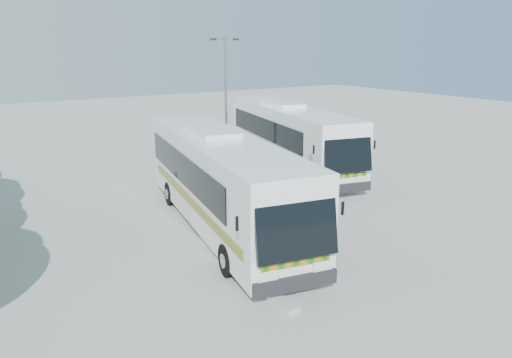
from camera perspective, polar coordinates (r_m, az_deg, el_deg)
ground at (r=19.33m, az=-1.02°, el=-5.73°), size 100.00×100.00×0.00m
kerb_divider at (r=19.97m, az=-9.73°, el=-5.03°), size 0.40×16.00×0.15m
coach_main at (r=18.92m, az=-4.01°, el=-0.07°), size 4.87×12.96×3.53m
coach_adjacent at (r=28.03m, az=3.91°, el=4.94°), size 5.19×12.83×3.49m
lamppost at (r=29.17m, az=-3.48°, el=9.61°), size 1.80×0.19×7.36m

